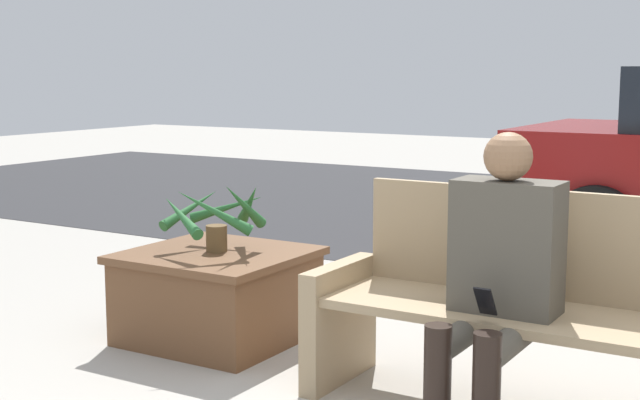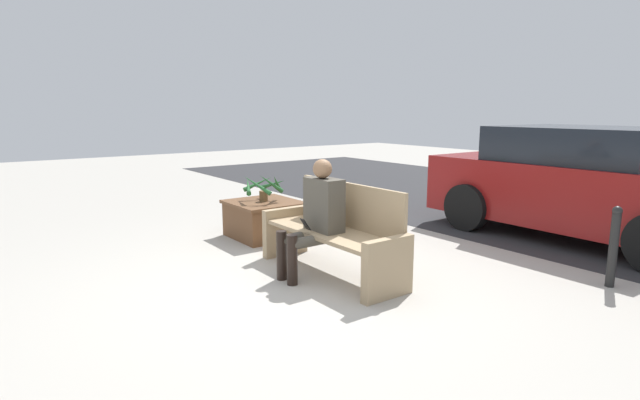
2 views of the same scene
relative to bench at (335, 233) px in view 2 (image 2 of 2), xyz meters
The scene contains 8 objects.
ground_plane 0.69m from the bench, 78.24° to the right, with size 30.00×30.00×0.00m, color #ADA89E.
road_surface 5.21m from the bench, 88.79° to the left, with size 20.00×6.00×0.01m, color #2D2D30.
bench is the anchor object (origin of this frame).
person_seated 0.31m from the bench, 102.72° to the right, with size 0.43×0.62×1.19m.
planter_box 1.74m from the bench, behind, with size 0.89×0.86×0.48m.
potted_plant 1.75m from the bench, behind, with size 0.57×0.59×0.41m.
parked_car 3.62m from the bench, 77.05° to the left, with size 3.83×1.98×1.46m.
bollard_post 2.66m from the bench, 44.40° to the left, with size 0.09×0.09×0.79m.
Camera 2 is at (3.82, -2.56, 1.68)m, focal length 28.00 mm.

